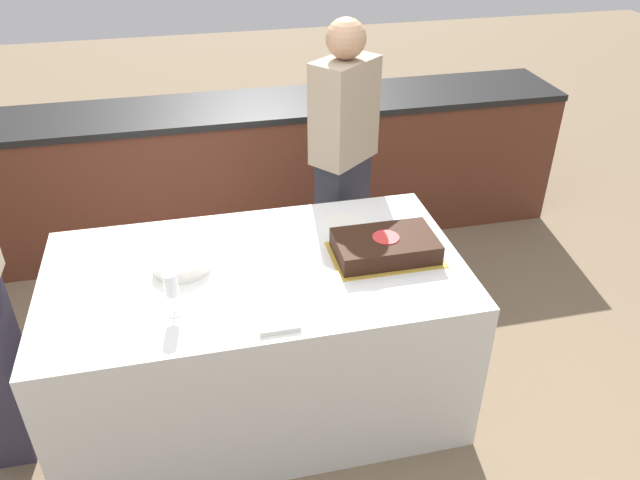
# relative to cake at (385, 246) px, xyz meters

# --- Properties ---
(ground_plane) EXTENTS (14.00, 14.00, 0.00)m
(ground_plane) POSITION_rel_cake_xyz_m (-0.56, 0.03, -0.82)
(ground_plane) COLOR #7A664C
(back_counter) EXTENTS (4.40, 0.58, 0.92)m
(back_counter) POSITION_rel_cake_xyz_m (-0.56, 1.58, -0.36)
(back_counter) COLOR #5B2D1E
(back_counter) RESTS_ON ground_plane
(dining_table) EXTENTS (1.76, 0.96, 0.78)m
(dining_table) POSITION_rel_cake_xyz_m (-0.56, 0.03, -0.43)
(dining_table) COLOR white
(dining_table) RESTS_ON ground_plane
(cake) EXTENTS (0.47, 0.30, 0.09)m
(cake) POSITION_rel_cake_xyz_m (0.00, 0.00, 0.00)
(cake) COLOR gold
(cake) RESTS_ON dining_table
(plate_stack) EXTENTS (0.24, 0.24, 0.06)m
(plate_stack) POSITION_rel_cake_xyz_m (-0.86, 0.09, -0.01)
(plate_stack) COLOR white
(plate_stack) RESTS_ON dining_table
(wine_glass) EXTENTS (0.07, 0.07, 0.18)m
(wine_glass) POSITION_rel_cake_xyz_m (-0.90, -0.20, 0.08)
(wine_glass) COLOR white
(wine_glass) RESTS_ON dining_table
(side_plate_near_cake) EXTENTS (0.20, 0.20, 0.00)m
(side_plate_near_cake) POSITION_rel_cake_xyz_m (-0.10, 0.28, -0.04)
(side_plate_near_cake) COLOR white
(side_plate_near_cake) RESTS_ON dining_table
(utensil_pile) EXTENTS (0.15, 0.11, 0.02)m
(utensil_pile) POSITION_rel_cake_xyz_m (-0.53, -0.35, -0.03)
(utensil_pile) COLOR white
(utensil_pile) RESTS_ON dining_table
(person_cutting_cake) EXTENTS (0.39, 0.37, 1.61)m
(person_cutting_cake) POSITION_rel_cake_xyz_m (0.00, 0.73, 0.02)
(person_cutting_cake) COLOR #282833
(person_cutting_cake) RESTS_ON ground_plane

